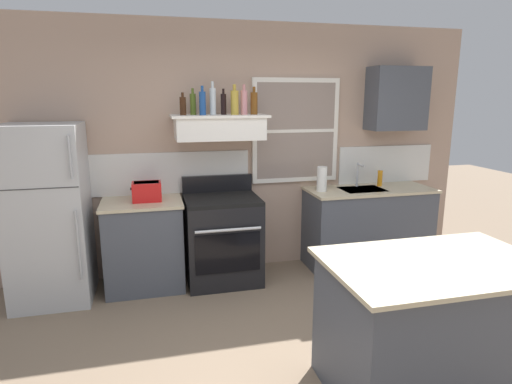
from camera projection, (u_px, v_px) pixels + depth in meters
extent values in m
cube|color=tan|center=(238.00, 150.00, 4.71)|extent=(5.40, 0.06, 2.70)
cube|color=silver|center=(131.00, 175.00, 4.45)|extent=(2.50, 0.02, 0.44)
cube|color=silver|center=(385.00, 164.00, 5.14)|extent=(1.20, 0.02, 0.44)
cube|color=white|center=(296.00, 131.00, 4.78)|extent=(1.00, 0.04, 1.15)
cube|color=gray|center=(296.00, 131.00, 4.76)|extent=(0.90, 0.01, 1.05)
cube|color=white|center=(296.00, 131.00, 4.76)|extent=(0.90, 0.02, 0.04)
cube|color=#B7BABC|center=(48.00, 215.00, 4.01)|extent=(0.70, 0.68, 1.69)
cube|color=#333333|center=(35.00, 189.00, 3.61)|extent=(0.69, 0.00, 0.01)
cylinder|color=#A5A8AD|center=(78.00, 246.00, 3.77)|extent=(0.02, 0.02, 0.64)
cylinder|color=#A5A8AD|center=(70.00, 157.00, 3.60)|extent=(0.02, 0.02, 0.37)
cube|color=#474C56|center=(144.00, 246.00, 4.35)|extent=(0.76, 0.60, 0.88)
cube|color=#C6B793|center=(142.00, 202.00, 4.25)|extent=(0.79, 0.63, 0.03)
cube|color=red|center=(147.00, 192.00, 4.24)|extent=(0.28, 0.20, 0.19)
cube|color=black|center=(146.00, 183.00, 4.22)|extent=(0.24, 0.16, 0.01)
cube|color=black|center=(131.00, 189.00, 4.20)|extent=(0.02, 0.03, 0.02)
cube|color=black|center=(223.00, 241.00, 4.50)|extent=(0.76, 0.64, 0.87)
cube|color=black|center=(222.00, 199.00, 4.40)|extent=(0.76, 0.64, 0.04)
cube|color=black|center=(217.00, 183.00, 4.66)|extent=(0.76, 0.06, 0.18)
cube|color=black|center=(228.00, 253.00, 4.20)|extent=(0.65, 0.01, 0.40)
cylinder|color=silver|center=(228.00, 230.00, 4.11)|extent=(0.65, 0.03, 0.03)
cube|color=white|center=(219.00, 128.00, 4.34)|extent=(0.88, 0.48, 0.22)
cube|color=#262628|center=(223.00, 138.00, 4.15)|extent=(0.75, 0.02, 0.04)
cube|color=white|center=(219.00, 116.00, 4.32)|extent=(0.96, 0.52, 0.02)
cylinder|color=#381E0F|center=(183.00, 106.00, 4.20)|extent=(0.06, 0.06, 0.18)
cylinder|color=#381E0F|center=(182.00, 95.00, 4.18)|extent=(0.03, 0.03, 0.04)
cylinder|color=#4C601E|center=(193.00, 104.00, 4.29)|extent=(0.06, 0.06, 0.21)
cylinder|color=#4C601E|center=(193.00, 91.00, 4.26)|extent=(0.03, 0.03, 0.05)
cylinder|color=#1E478C|center=(203.00, 103.00, 4.22)|extent=(0.07, 0.07, 0.23)
cylinder|color=#1E478C|center=(202.00, 89.00, 4.19)|extent=(0.03, 0.03, 0.06)
cylinder|color=silver|center=(213.00, 101.00, 4.30)|extent=(0.06, 0.06, 0.26)
cylinder|color=silver|center=(212.00, 85.00, 4.27)|extent=(0.03, 0.03, 0.07)
cylinder|color=black|center=(224.00, 104.00, 4.30)|extent=(0.06, 0.06, 0.21)
cylinder|color=black|center=(223.00, 91.00, 4.27)|extent=(0.02, 0.02, 0.05)
cylinder|color=#B29333|center=(235.00, 103.00, 4.29)|extent=(0.08, 0.08, 0.24)
cylinder|color=#B29333|center=(234.00, 87.00, 4.26)|extent=(0.03, 0.03, 0.06)
cylinder|color=#C67F84|center=(244.00, 103.00, 4.33)|extent=(0.07, 0.07, 0.24)
cylinder|color=#C67F84|center=(244.00, 87.00, 4.29)|extent=(0.03, 0.03, 0.06)
cylinder|color=brown|center=(254.00, 103.00, 4.35)|extent=(0.07, 0.07, 0.22)
cylinder|color=brown|center=(254.00, 89.00, 4.32)|extent=(0.03, 0.03, 0.06)
cube|color=#474C56|center=(367.00, 228.00, 4.94)|extent=(1.40, 0.60, 0.88)
cube|color=#C6B793|center=(370.00, 190.00, 4.84)|extent=(1.43, 0.63, 0.03)
cube|color=#B7BABC|center=(362.00, 190.00, 4.80)|extent=(0.48, 0.36, 0.01)
cylinder|color=silver|center=(357.00, 175.00, 4.90)|extent=(0.03, 0.03, 0.28)
cylinder|color=silver|center=(361.00, 165.00, 4.80)|extent=(0.02, 0.16, 0.02)
cylinder|color=white|center=(322.00, 179.00, 4.67)|extent=(0.11, 0.11, 0.27)
cylinder|color=orange|center=(380.00, 178.00, 4.96)|extent=(0.06, 0.06, 0.18)
cube|color=#474C56|center=(431.00, 329.00, 2.80)|extent=(1.32, 0.82, 0.88)
cube|color=#C6B793|center=(437.00, 264.00, 2.70)|extent=(1.40, 0.90, 0.03)
cube|color=#474C56|center=(397.00, 99.00, 4.84)|extent=(0.64, 0.32, 0.70)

